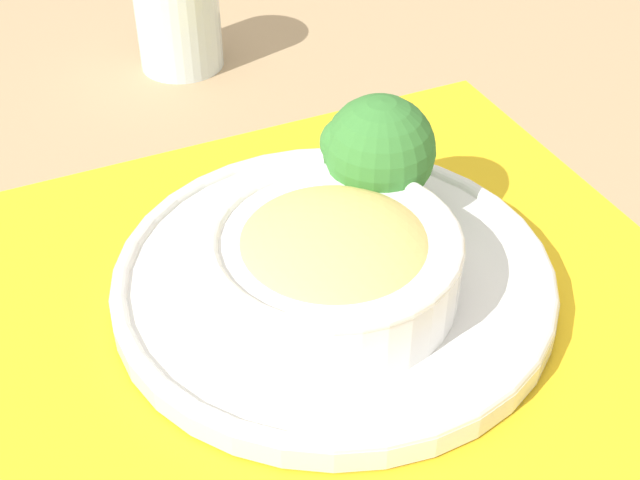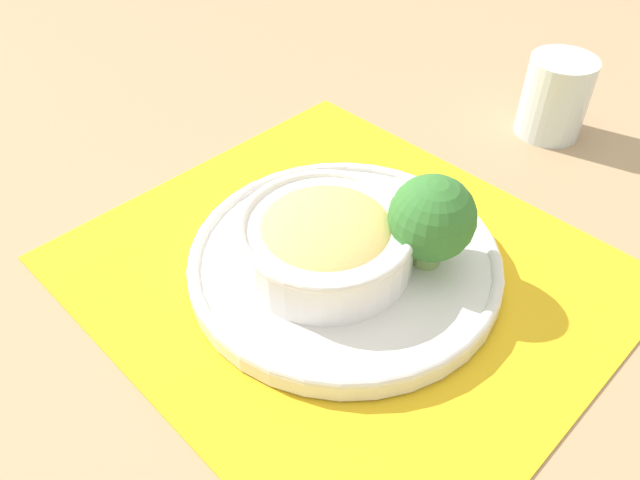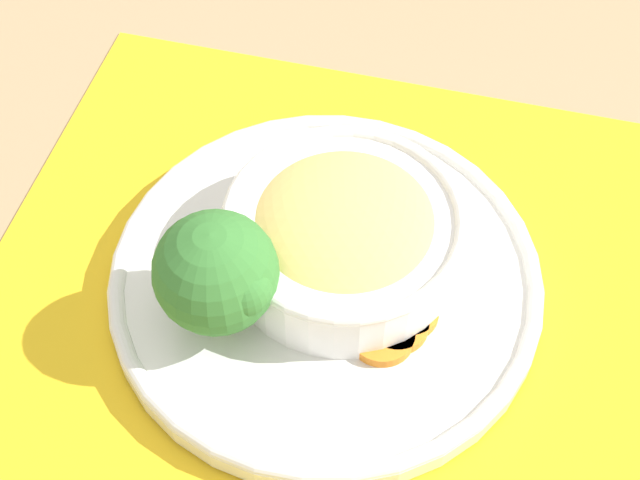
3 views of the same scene
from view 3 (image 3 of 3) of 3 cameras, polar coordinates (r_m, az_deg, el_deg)
The scene contains 8 objects.
ground_plane at distance 0.61m, azimuth 0.35°, elevation -3.25°, with size 4.00×4.00×0.00m, color tan.
placemat at distance 0.61m, azimuth 0.35°, elevation -3.15°, with size 0.49×0.44×0.00m.
plate at distance 0.60m, azimuth 0.36°, elevation -2.46°, with size 0.29×0.29×0.02m.
bowl at distance 0.58m, azimuth 1.57°, elevation 0.49°, with size 0.16×0.16×0.06m.
broccoli_floret at distance 0.54m, azimuth -6.64°, elevation -2.15°, with size 0.08×0.08×0.09m.
carrot_slice_near at distance 0.57m, azimuth 3.98°, elevation -6.09°, with size 0.04×0.04×0.01m.
carrot_slice_middle at distance 0.57m, azimuth 4.89°, elevation -5.36°, with size 0.04×0.04×0.01m.
carrot_slice_far at distance 0.58m, azimuth 5.58°, elevation -4.48°, with size 0.04×0.04×0.01m.
Camera 3 is at (-0.09, 0.32, 0.51)m, focal length 50.00 mm.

